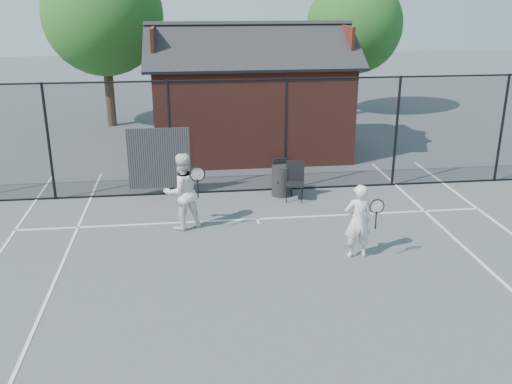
{
  "coord_description": "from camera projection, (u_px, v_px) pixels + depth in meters",
  "views": [
    {
      "loc": [
        -1.56,
        -9.33,
        5.09
      ],
      "look_at": [
        -0.18,
        1.83,
        1.1
      ],
      "focal_mm": 40.0,
      "sensor_mm": 36.0,
      "label": 1
    }
  ],
  "objects": [
    {
      "name": "court_lines",
      "position": [
        290.0,
        318.0,
        9.37
      ],
      "size": [
        11.02,
        18.0,
        0.01
      ],
      "color": "silver",
      "rests_on": "ground"
    },
    {
      "name": "player_front",
      "position": [
        358.0,
        221.0,
        11.3
      ],
      "size": [
        0.69,
        0.51,
        1.53
      ],
      "color": "silver",
      "rests_on": "ground"
    },
    {
      "name": "fence",
      "position": [
        236.0,
        139.0,
        14.76
      ],
      "size": [
        22.04,
        3.0,
        3.0
      ],
      "color": "black",
      "rests_on": "ground"
    },
    {
      "name": "tree_left",
      "position": [
        103.0,
        16.0,
        21.31
      ],
      "size": [
        4.48,
        4.48,
        6.44
      ],
      "color": "#382516",
      "rests_on": "ground"
    },
    {
      "name": "chair_right",
      "position": [
        295.0,
        182.0,
        14.47
      ],
      "size": [
        0.56,
        0.58,
        0.97
      ],
      "primitive_type": "cube",
      "rotation": [
        0.0,
        0.0,
        -0.23
      ],
      "color": "black",
      "rests_on": "ground"
    },
    {
      "name": "ground",
      "position": [
        278.0,
        280.0,
        10.61
      ],
      "size": [
        80.0,
        80.0,
        0.0
      ],
      "primitive_type": "plane",
      "color": "#4A4F55",
      "rests_on": "ground"
    },
    {
      "name": "tree_right",
      "position": [
        354.0,
        26.0,
        23.57
      ],
      "size": [
        3.97,
        3.97,
        5.7
      ],
      "color": "#382516",
      "rests_on": "ground"
    },
    {
      "name": "waste_bin",
      "position": [
        282.0,
        180.0,
        14.88
      ],
      "size": [
        0.61,
        0.61,
        0.8
      ],
      "primitive_type": "cylinder",
      "rotation": [
        0.0,
        0.0,
        0.13
      ],
      "color": "#252525",
      "rests_on": "ground"
    },
    {
      "name": "chair_left",
      "position": [
        283.0,
        178.0,
        14.86
      ],
      "size": [
        0.51,
        0.53,
        0.93
      ],
      "primitive_type": "cube",
      "rotation": [
        0.0,
        0.0,
        0.17
      ],
      "color": "black",
      "rests_on": "ground"
    },
    {
      "name": "player_back",
      "position": [
        182.0,
        191.0,
        12.64
      ],
      "size": [
        1.04,
        0.94,
        1.74
      ],
      "color": "white",
      "rests_on": "ground"
    },
    {
      "name": "clubhouse",
      "position": [
        250.0,
        104.0,
        18.55
      ],
      "size": [
        6.5,
        4.36,
        4.19
      ],
      "color": "maroon",
      "rests_on": "ground"
    }
  ]
}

